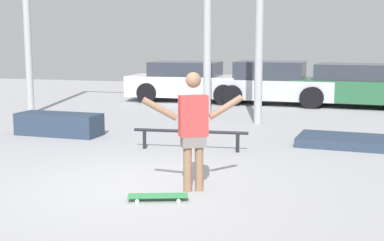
% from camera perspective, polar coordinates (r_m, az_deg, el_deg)
% --- Properties ---
extents(ground_plane, '(36.00, 36.00, 0.00)m').
position_cam_1_polar(ground_plane, '(7.80, -5.80, -7.14)').
color(ground_plane, '#9E9EA3').
extents(skateboarder, '(1.29, 0.78, 1.67)m').
position_cam_1_polar(skateboarder, '(7.40, 0.14, -0.54)').
color(skateboarder, '#8C664C').
rests_on(skateboarder, ground_plane).
extents(skateboard, '(0.82, 0.46, 0.08)m').
position_cam_1_polar(skateboard, '(7.16, -3.65, -8.04)').
color(skateboard, '#338C4C').
rests_on(skateboard, ground_plane).
extents(grind_box, '(1.92, 0.75, 0.49)m').
position_cam_1_polar(grind_box, '(12.25, -13.99, -0.39)').
color(grind_box, '#28384C').
rests_on(grind_box, ground_plane).
extents(grind_rail, '(2.22, 0.27, 0.40)m').
position_cam_1_polar(grind_rail, '(10.24, -0.19, -1.49)').
color(grind_rail, black).
rests_on(grind_rail, ground_plane).
extents(parked_car_white, '(4.32, 2.01, 1.35)m').
position_cam_1_polar(parked_car_white, '(18.40, -0.29, 4.12)').
color(parked_car_white, white).
rests_on(parked_car_white, ground_plane).
extents(parked_car_silver, '(4.01, 1.90, 1.40)m').
position_cam_1_polar(parked_car_silver, '(17.80, 8.67, 3.91)').
color(parked_car_silver, '#B7BABF').
rests_on(parked_car_silver, ground_plane).
extents(parked_car_green, '(4.41, 2.22, 1.35)m').
position_cam_1_polar(parked_car_green, '(17.64, 17.35, 3.54)').
color(parked_car_green, '#28603D').
rests_on(parked_car_green, ground_plane).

